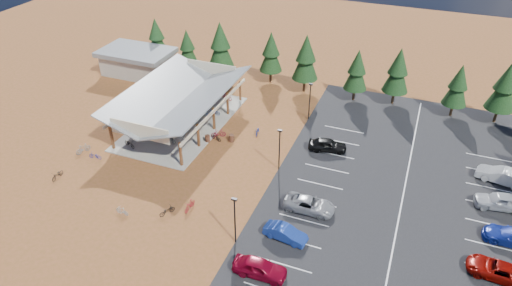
% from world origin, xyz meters
% --- Properties ---
extents(ground, '(140.00, 140.00, 0.00)m').
position_xyz_m(ground, '(0.00, 0.00, 0.00)').
color(ground, brown).
rests_on(ground, ground).
extents(asphalt_lot, '(27.00, 44.00, 0.04)m').
position_xyz_m(asphalt_lot, '(18.50, 3.00, 0.02)').
color(asphalt_lot, black).
rests_on(asphalt_lot, ground).
extents(concrete_pad, '(10.60, 18.60, 0.10)m').
position_xyz_m(concrete_pad, '(-10.00, 7.00, 0.05)').
color(concrete_pad, gray).
rests_on(concrete_pad, ground).
extents(bike_pavilion, '(11.65, 19.40, 4.97)m').
position_xyz_m(bike_pavilion, '(-10.00, 7.00, 3.82)').
color(bike_pavilion, '#502A16').
rests_on(bike_pavilion, concrete_pad).
extents(outbuilding, '(11.00, 7.00, 3.90)m').
position_xyz_m(outbuilding, '(-24.00, 18.00, 2.03)').
color(outbuilding, '#ADA593').
rests_on(outbuilding, ground).
extents(lamp_post_0, '(0.50, 0.25, 5.14)m').
position_xyz_m(lamp_post_0, '(5.00, -10.00, 2.98)').
color(lamp_post_0, black).
rests_on(lamp_post_0, ground).
extents(lamp_post_1, '(0.50, 0.25, 5.14)m').
position_xyz_m(lamp_post_1, '(5.00, 2.00, 2.98)').
color(lamp_post_1, black).
rests_on(lamp_post_1, ground).
extents(lamp_post_2, '(0.50, 0.25, 5.14)m').
position_xyz_m(lamp_post_2, '(5.00, 14.00, 2.98)').
color(lamp_post_2, black).
rests_on(lamp_post_2, ground).
extents(trash_bin_0, '(0.60, 0.60, 0.90)m').
position_xyz_m(trash_bin_0, '(-4.90, 4.10, 0.45)').
color(trash_bin_0, '#522D1D').
rests_on(trash_bin_0, ground).
extents(trash_bin_1, '(0.60, 0.60, 0.90)m').
position_xyz_m(trash_bin_1, '(-2.28, 5.33, 0.45)').
color(trash_bin_1, '#522D1D').
rests_on(trash_bin_1, ground).
extents(pine_0, '(3.25, 3.25, 7.56)m').
position_xyz_m(pine_0, '(-23.12, 22.73, 4.62)').
color(pine_0, '#382314').
rests_on(pine_0, ground).
extents(pine_1, '(3.02, 3.02, 7.04)m').
position_xyz_m(pine_1, '(-16.70, 21.18, 4.29)').
color(pine_1, '#382314').
rests_on(pine_1, ground).
extents(pine_2, '(3.85, 3.85, 8.98)m').
position_xyz_m(pine_2, '(-10.97, 21.14, 5.48)').
color(pine_2, '#382314').
rests_on(pine_2, ground).
extents(pine_3, '(3.37, 3.37, 7.86)m').
position_xyz_m(pine_3, '(-3.56, 22.82, 4.80)').
color(pine_3, '#382314').
rests_on(pine_3, ground).
extents(pine_4, '(3.71, 3.71, 8.63)m').
position_xyz_m(pine_4, '(2.12, 21.58, 5.27)').
color(pine_4, '#382314').
rests_on(pine_4, ground).
extents(pine_5, '(3.23, 3.23, 7.54)m').
position_xyz_m(pine_5, '(9.43, 21.52, 4.60)').
color(pine_5, '#382314').
rests_on(pine_5, ground).
extents(pine_6, '(3.51, 3.51, 8.18)m').
position_xyz_m(pine_6, '(14.72, 22.48, 5.00)').
color(pine_6, '#382314').
rests_on(pine_6, ground).
extents(pine_7, '(3.15, 3.15, 7.33)m').
position_xyz_m(pine_7, '(22.44, 21.84, 4.47)').
color(pine_7, '#382314').
rests_on(pine_7, ground).
extents(pine_8, '(3.63, 3.63, 8.46)m').
position_xyz_m(pine_8, '(27.81, 22.13, 5.17)').
color(pine_8, '#382314').
rests_on(pine_8, ground).
extents(bike_0, '(1.95, 1.23, 0.97)m').
position_xyz_m(bike_0, '(-12.99, -0.46, 0.58)').
color(bike_0, black).
rests_on(bike_0, concrete_pad).
extents(bike_1, '(1.52, 0.44, 0.91)m').
position_xyz_m(bike_1, '(-13.20, 6.56, 0.55)').
color(bike_1, gray).
rests_on(bike_1, concrete_pad).
extents(bike_2, '(1.73, 0.94, 0.86)m').
position_xyz_m(bike_2, '(-12.05, 9.71, 0.53)').
color(bike_2, '#275A98').
rests_on(bike_2, concrete_pad).
extents(bike_3, '(1.81, 0.77, 1.05)m').
position_xyz_m(bike_3, '(-11.04, 14.80, 0.63)').
color(bike_3, maroon).
rests_on(bike_3, concrete_pad).
extents(bike_4, '(1.80, 0.88, 0.91)m').
position_xyz_m(bike_4, '(-9.01, 2.21, 0.55)').
color(bike_4, black).
rests_on(bike_4, concrete_pad).
extents(bike_5, '(1.62, 0.76, 0.94)m').
position_xyz_m(bike_5, '(-8.63, 3.11, 0.57)').
color(bike_5, gray).
rests_on(bike_5, concrete_pad).
extents(bike_6, '(1.92, 1.08, 0.96)m').
position_xyz_m(bike_6, '(-7.10, 10.13, 0.58)').
color(bike_6, navy).
rests_on(bike_6, concrete_pad).
extents(bike_7, '(1.89, 1.10, 1.10)m').
position_xyz_m(bike_7, '(-7.20, 14.80, 0.65)').
color(bike_7, maroon).
rests_on(bike_7, concrete_pad).
extents(bike_8, '(0.67, 1.73, 0.89)m').
position_xyz_m(bike_8, '(-16.78, -8.38, 0.45)').
color(bike_8, black).
rests_on(bike_8, ground).
extents(bike_9, '(1.16, 1.91, 1.11)m').
position_xyz_m(bike_9, '(-17.44, -3.35, 0.55)').
color(bike_9, gray).
rests_on(bike_9, ground).
extents(bike_10, '(1.64, 0.70, 0.84)m').
position_xyz_m(bike_10, '(-15.34, -3.89, 0.42)').
color(bike_10, navy).
rests_on(bike_10, ground).
extents(bike_11, '(0.62, 1.83, 1.09)m').
position_xyz_m(bike_11, '(-1.00, -7.62, 0.54)').
color(bike_11, maroon).
rests_on(bike_11, ground).
extents(bike_12, '(1.32, 1.78, 0.89)m').
position_xyz_m(bike_12, '(-2.73, -9.04, 0.45)').
color(bike_12, black).
rests_on(bike_12, ground).
extents(bike_13, '(1.52, 0.53, 0.90)m').
position_xyz_m(bike_13, '(-6.81, -10.68, 0.45)').
color(bike_13, '#999DA1').
rests_on(bike_13, ground).
extents(bike_14, '(0.91, 1.78, 0.89)m').
position_xyz_m(bike_14, '(0.11, 7.97, 0.44)').
color(bike_14, navy).
rests_on(bike_14, ground).
extents(bike_15, '(1.83, 1.44, 1.11)m').
position_xyz_m(bike_15, '(-4.13, 5.56, 0.55)').
color(bike_15, maroon).
rests_on(bike_15, ground).
extents(bike_16, '(1.71, 1.07, 0.85)m').
position_xyz_m(bike_16, '(-4.10, 4.78, 0.42)').
color(bike_16, black).
rests_on(bike_16, ground).
extents(car_0, '(4.68, 2.02, 1.57)m').
position_xyz_m(car_0, '(8.42, -12.72, 0.83)').
color(car_0, maroon).
rests_on(car_0, asphalt_lot).
extents(car_1, '(4.23, 1.91, 1.35)m').
position_xyz_m(car_1, '(9.09, -7.99, 0.71)').
color(car_1, navy).
rests_on(car_1, asphalt_lot).
extents(car_2, '(5.07, 2.39, 1.40)m').
position_xyz_m(car_2, '(10.06, -3.40, 0.74)').
color(car_2, gray).
rests_on(car_2, asphalt_lot).
extents(car_4, '(4.73, 2.68, 1.52)m').
position_xyz_m(car_4, '(9.12, 7.61, 0.80)').
color(car_4, black).
rests_on(car_4, asphalt_lot).
extents(car_6, '(5.10, 2.62, 1.38)m').
position_xyz_m(car_6, '(26.94, -5.58, 0.73)').
color(car_6, '#7C0904').
rests_on(car_6, asphalt_lot).
extents(car_8, '(5.13, 2.63, 1.67)m').
position_xyz_m(car_8, '(27.56, 3.91, 0.88)').
color(car_8, '#AFB2B8').
rests_on(car_8, asphalt_lot).
extents(car_9, '(5.27, 2.69, 1.65)m').
position_xyz_m(car_9, '(27.87, 8.48, 0.87)').
color(car_9, silver).
rests_on(car_9, asphalt_lot).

